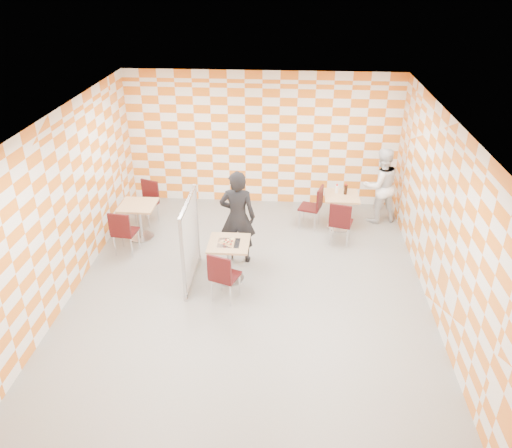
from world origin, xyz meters
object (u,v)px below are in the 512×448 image
at_px(second_table, 341,206).
at_px(chair_main_front, 223,274).
at_px(chair_empty_near, 123,230).
at_px(chair_second_side, 314,204).
at_px(sport_bottle, 337,189).
at_px(man_white, 380,185).
at_px(main_table, 229,254).
at_px(chair_second_front, 341,220).
at_px(partition, 190,240).
at_px(soda_bottle, 346,190).
at_px(man_dark, 238,217).
at_px(empty_table, 139,215).
at_px(chair_empty_far, 148,199).

relative_size(second_table, chair_main_front, 0.81).
xyz_separation_m(chair_main_front, chair_empty_near, (-2.07, 1.34, 0.00)).
height_order(chair_second_side, sport_bottle, sport_bottle).
relative_size(chair_empty_near, man_white, 0.56).
bearing_deg(chair_second_side, sport_bottle, 17.83).
height_order(main_table, chair_second_front, chair_second_front).
relative_size(chair_second_front, partition, 0.60).
height_order(chair_second_side, soda_bottle, soda_bottle).
bearing_deg(sport_bottle, man_dark, -141.21).
bearing_deg(chair_empty_near, chair_second_side, 20.67).
height_order(chair_second_side, chair_empty_near, same).
xyz_separation_m(sport_bottle, soda_bottle, (0.18, -0.05, 0.01)).
distance_m(partition, sport_bottle, 3.46).
bearing_deg(chair_second_side, man_white, 17.13).
relative_size(chair_second_side, soda_bottle, 4.02).
bearing_deg(man_dark, chair_second_side, -134.46).
bearing_deg(soda_bottle, chair_empty_near, -161.03).
distance_m(chair_second_front, chair_second_side, 0.85).
bearing_deg(chair_second_front, second_table, 84.98).
bearing_deg(main_table, sport_bottle, 47.77).
height_order(main_table, chair_empty_near, chair_empty_near).
relative_size(empty_table, soda_bottle, 3.26).
relative_size(chair_main_front, chair_empty_near, 1.00).
distance_m(chair_second_side, man_white, 1.47).
bearing_deg(chair_main_front, empty_table, 134.01).
bearing_deg(man_white, partition, 16.32).
relative_size(main_table, empty_table, 1.00).
bearing_deg(chair_second_front, man_white, 51.42).
xyz_separation_m(chair_empty_near, partition, (1.44, -0.71, 0.25)).
xyz_separation_m(empty_table, chair_second_front, (4.00, -0.01, 0.04)).
relative_size(chair_main_front, chair_empty_far, 1.00).
height_order(chair_main_front, chair_second_side, same).
bearing_deg(chair_second_side, empty_table, -168.90).
height_order(second_table, chair_empty_far, chair_empty_far).
xyz_separation_m(chair_empty_far, partition, (1.32, -2.10, 0.25)).
relative_size(chair_second_front, chair_second_side, 1.00).
distance_m(second_table, sport_bottle, 0.36).
xyz_separation_m(chair_second_side, man_white, (1.38, 0.43, 0.28)).
bearing_deg(soda_bottle, chair_second_front, -100.11).
distance_m(chair_second_front, sport_bottle, 0.89).
height_order(chair_main_front, chair_empty_near, same).
xyz_separation_m(chair_second_side, partition, (-2.20, -2.08, 0.25)).
bearing_deg(partition, chair_empty_near, 153.59).
bearing_deg(chair_main_front, sport_bottle, 54.76).
bearing_deg(man_dark, second_table, -142.71).
relative_size(chair_second_front, man_white, 0.56).
bearing_deg(partition, chair_main_front, -44.71).
distance_m(main_table, chair_main_front, 0.66).
bearing_deg(soda_bottle, sport_bottle, 163.84).
relative_size(chair_main_front, sport_bottle, 4.62).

